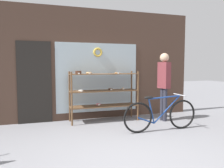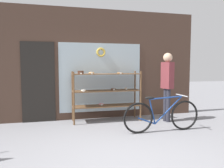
% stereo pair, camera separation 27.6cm
% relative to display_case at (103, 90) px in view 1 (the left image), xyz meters
% --- Properties ---
extents(ground_plane, '(30.00, 30.00, 0.00)m').
position_rel_display_case_xyz_m(ground_plane, '(-0.26, -2.49, -0.83)').
color(ground_plane, gray).
extents(storefront_facade, '(6.04, 0.13, 3.03)m').
position_rel_display_case_xyz_m(storefront_facade, '(-0.30, 0.38, 0.66)').
color(storefront_facade, '#473328').
rests_on(storefront_facade, ground_plane).
extents(display_case, '(1.81, 0.49, 1.35)m').
position_rel_display_case_xyz_m(display_case, '(0.00, 0.00, 0.00)').
color(display_case, brown).
rests_on(display_case, ground_plane).
extents(bicycle, '(1.82, 0.46, 0.82)m').
position_rel_display_case_xyz_m(bicycle, '(1.00, -1.26, -0.46)').
color(bicycle, black).
rests_on(bicycle, ground_plane).
extents(pedestrian, '(0.25, 0.35, 1.81)m').
position_rel_display_case_xyz_m(pedestrian, '(1.56, -0.46, 0.26)').
color(pedestrian, '#282833').
rests_on(pedestrian, ground_plane).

